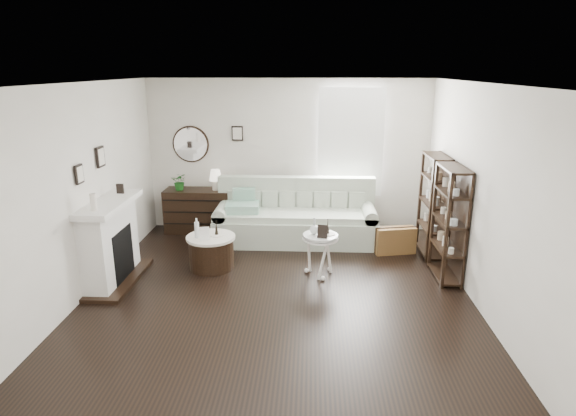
# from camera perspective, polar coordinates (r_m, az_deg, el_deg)

# --- Properties ---
(room) EXTENTS (5.50, 5.50, 5.50)m
(room) POSITION_cam_1_polar(r_m,az_deg,el_deg) (8.57, 4.94, 7.70)
(room) COLOR black
(room) RESTS_ON ground
(fireplace) EXTENTS (0.50, 1.40, 1.84)m
(fireplace) POSITION_cam_1_polar(r_m,az_deg,el_deg) (7.05, -20.22, -4.07)
(fireplace) COLOR white
(fireplace) RESTS_ON ground
(shelf_unit_far) EXTENTS (0.30, 0.80, 1.60)m
(shelf_unit_far) POSITION_cam_1_polar(r_m,az_deg,el_deg) (7.84, 16.84, 0.29)
(shelf_unit_far) COLOR black
(shelf_unit_far) RESTS_ON ground
(shelf_unit_near) EXTENTS (0.30, 0.80, 1.60)m
(shelf_unit_near) POSITION_cam_1_polar(r_m,az_deg,el_deg) (7.01, 18.55, -1.75)
(shelf_unit_near) COLOR black
(shelf_unit_near) RESTS_ON ground
(sofa) EXTENTS (2.72, 0.94, 1.06)m
(sofa) POSITION_cam_1_polar(r_m,az_deg,el_deg) (8.25, 0.90, -1.49)
(sofa) COLOR #AFBAA6
(sofa) RESTS_ON ground
(quilt) EXTENTS (0.58, 0.49, 0.14)m
(quilt) POSITION_cam_1_polar(r_m,az_deg,el_deg) (8.12, -5.40, 0.09)
(quilt) COLOR #268E64
(quilt) RESTS_ON sofa
(suitcase) EXTENTS (0.67, 0.34, 0.43)m
(suitcase) POSITION_cam_1_polar(r_m,az_deg,el_deg) (7.89, 12.56, -3.77)
(suitcase) COLOR brown
(suitcase) RESTS_ON ground
(dresser) EXTENTS (1.17, 0.50, 0.78)m
(dresser) POSITION_cam_1_polar(r_m,az_deg,el_deg) (8.84, -10.57, -0.28)
(dresser) COLOR black
(dresser) RESTS_ON ground
(table_lamp) EXTENTS (0.29, 0.29, 0.37)m
(table_lamp) POSITION_cam_1_polar(r_m,az_deg,el_deg) (8.62, -8.56, 3.33)
(table_lamp) COLOR beige
(table_lamp) RESTS_ON dresser
(potted_plant) EXTENTS (0.29, 0.26, 0.31)m
(potted_plant) POSITION_cam_1_polar(r_m,az_deg,el_deg) (8.73, -12.69, 3.08)
(potted_plant) COLOR #185618
(potted_plant) RESTS_ON dresser
(drum_table) EXTENTS (0.72, 0.72, 0.50)m
(drum_table) POSITION_cam_1_polar(r_m,az_deg,el_deg) (7.23, -9.07, -5.14)
(drum_table) COLOR black
(drum_table) RESTS_ON ground
(pedestal_table) EXTENTS (0.51, 0.51, 0.61)m
(pedestal_table) POSITION_cam_1_polar(r_m,az_deg,el_deg) (6.81, 3.87, -3.58)
(pedestal_table) COLOR white
(pedestal_table) RESTS_ON ground
(eiffel_drum) EXTENTS (0.14, 0.14, 0.21)m
(eiffel_drum) POSITION_cam_1_polar(r_m,az_deg,el_deg) (7.14, -8.49, -2.41)
(eiffel_drum) COLOR black
(eiffel_drum) RESTS_ON drum_table
(bottle_drum) EXTENTS (0.07, 0.07, 0.30)m
(bottle_drum) POSITION_cam_1_polar(r_m,az_deg,el_deg) (7.06, -10.77, -2.35)
(bottle_drum) COLOR silver
(bottle_drum) RESTS_ON drum_table
(card_frame_drum) EXTENTS (0.16, 0.09, 0.20)m
(card_frame_drum) POSITION_cam_1_polar(r_m,az_deg,el_deg) (6.96, -9.89, -3.03)
(card_frame_drum) COLOR white
(card_frame_drum) RESTS_ON drum_table
(eiffel_ped) EXTENTS (0.12, 0.12, 0.20)m
(eiffel_ped) POSITION_cam_1_polar(r_m,az_deg,el_deg) (6.79, 4.73, -2.28)
(eiffel_ped) COLOR black
(eiffel_ped) RESTS_ON pedestal_table
(flask_ped) EXTENTS (0.13, 0.13, 0.24)m
(flask_ped) POSITION_cam_1_polar(r_m,az_deg,el_deg) (6.77, 3.15, -2.12)
(flask_ped) COLOR silver
(flask_ped) RESTS_ON pedestal_table
(card_frame_ped) EXTENTS (0.15, 0.08, 0.19)m
(card_frame_ped) POSITION_cam_1_polar(r_m,az_deg,el_deg) (6.64, 4.10, -2.79)
(card_frame_ped) COLOR black
(card_frame_ped) RESTS_ON pedestal_table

